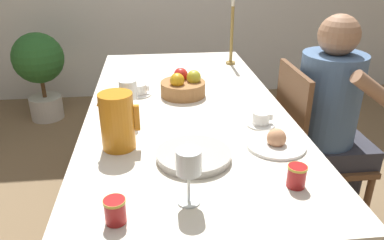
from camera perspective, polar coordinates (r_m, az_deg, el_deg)
name	(u,v)px	position (r m, az deg, el deg)	size (l,w,h in m)	color
ground_plane	(186,230)	(2.22, -0.87, -16.38)	(20.00, 20.00, 0.00)	#7F6647
dining_table	(185,123)	(1.85, -1.00, -0.43)	(0.92, 1.93, 0.77)	silver
chair_person_side	(309,150)	(2.05, 17.40, -4.33)	(0.42, 0.42, 0.94)	brown
person_seated	(333,113)	(1.99, 20.70, 0.95)	(0.39, 0.41, 1.20)	#33333D
red_pitcher	(117,121)	(1.40, -11.32, -0.13)	(0.15, 0.13, 0.22)	orange
wine_glass_water	(128,91)	(1.60, -9.69, 4.31)	(0.07, 0.07, 0.19)	white
wine_glass_juice	(189,165)	(1.07, -0.51, -6.88)	(0.07, 0.07, 0.18)	white
teacup_near_person	(261,120)	(1.62, 10.46, 0.05)	(0.12, 0.12, 0.06)	white
teacup_across	(140,90)	(1.94, -7.98, 4.48)	(0.12, 0.12, 0.06)	white
serving_tray	(194,156)	(1.34, 0.26, -5.44)	(0.27, 0.27, 0.03)	#B7B2A8
bread_plate	(276,142)	(1.46, 12.68, -3.32)	(0.23, 0.23, 0.07)	white
jam_jar_amber	(115,210)	(1.07, -11.64, -13.25)	(0.06, 0.06, 0.07)	#A81E1E
jam_jar_red	(297,175)	(1.23, 15.66, -8.11)	(0.06, 0.06, 0.07)	#A81E1E
fruit_bowl	(184,86)	(1.91, -1.24, 5.20)	(0.23, 0.23, 0.13)	#9E6B3D
candlestick_tall	(232,38)	(2.44, 6.06, 12.32)	(0.06, 0.06, 0.41)	olive
potted_plant	(40,67)	(3.63, -22.21, 7.52)	(0.45, 0.45, 0.80)	beige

